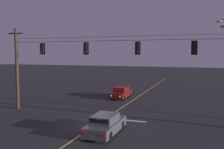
{
  "coord_description": "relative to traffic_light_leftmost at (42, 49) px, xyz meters",
  "views": [
    {
      "loc": [
        7.89,
        -17.8,
        5.69
      ],
      "look_at": [
        0.0,
        4.1,
        3.74
      ],
      "focal_mm": 40.53,
      "sensor_mm": 36.0,
      "label": 1
    }
  ],
  "objects": [
    {
      "name": "traffic_light_leftmost",
      "position": [
        0.0,
        0.0,
        0.0
      ],
      "size": [
        0.48,
        0.41,
        1.22
      ],
      "color": "black"
    },
    {
      "name": "ground_plane",
      "position": [
        6.87,
        -3.08,
        -6.14
      ],
      "size": [
        180.0,
        180.0,
        0.0
      ],
      "primitive_type": "plane",
      "color": "#28282B"
    },
    {
      "name": "traffic_light_centre",
      "position": [
        9.5,
        0.0,
        0.0
      ],
      "size": [
        0.48,
        0.41,
        1.22
      ],
      "color": "black"
    },
    {
      "name": "car_oncoming_lead",
      "position": [
        4.96,
        9.66,
        -5.49
      ],
      "size": [
        1.8,
        4.42,
        1.39
      ],
      "color": "maroon",
      "rests_on": "ground"
    },
    {
      "name": "stop_bar_paint",
      "position": [
        8.77,
        -0.58,
        -6.14
      ],
      "size": [
        3.4,
        0.36,
        0.01
      ],
      "primitive_type": "cube",
      "color": "silver",
      "rests_on": "ground"
    },
    {
      "name": "lane_centre_stripe",
      "position": [
        6.87,
        6.02,
        -6.14
      ],
      "size": [
        0.14,
        60.0,
        0.01
      ],
      "primitive_type": "cube",
      "color": "#D1C64C",
      "rests_on": "ground"
    },
    {
      "name": "traffic_light_left_inner",
      "position": [
        4.68,
        0.0,
        0.0
      ],
      "size": [
        0.48,
        0.41,
        1.22
      ],
      "color": "black"
    },
    {
      "name": "traffic_light_right_inner",
      "position": [
        14.09,
        0.0,
        0.0
      ],
      "size": [
        0.48,
        0.41,
        1.22
      ],
      "color": "black"
    },
    {
      "name": "signal_span_assembly",
      "position": [
        6.87,
        0.02,
        -1.88
      ],
      "size": [
        21.72,
        0.32,
        8.19
      ],
      "color": "#423021",
      "rests_on": "ground"
    },
    {
      "name": "car_waiting_near_lane",
      "position": [
        8.36,
        -4.54,
        -5.49
      ],
      "size": [
        1.8,
        4.33,
        1.39
      ],
      "color": "#4C4C51",
      "rests_on": "ground"
    }
  ]
}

